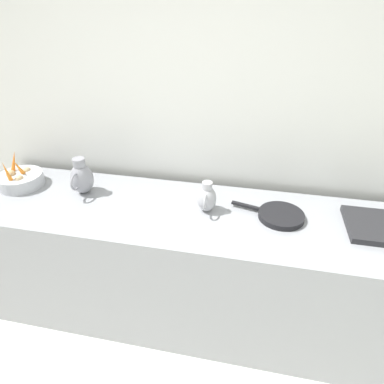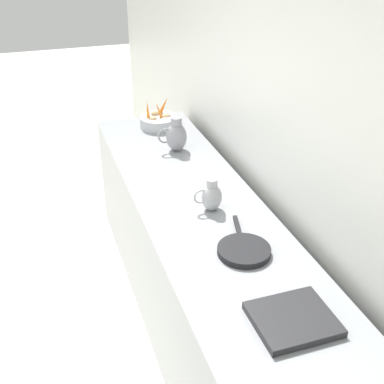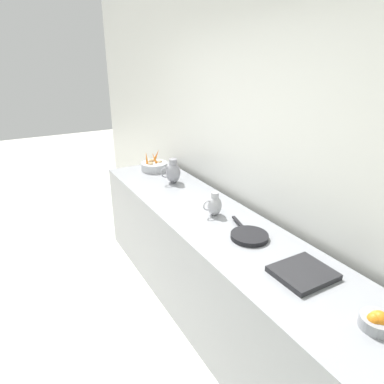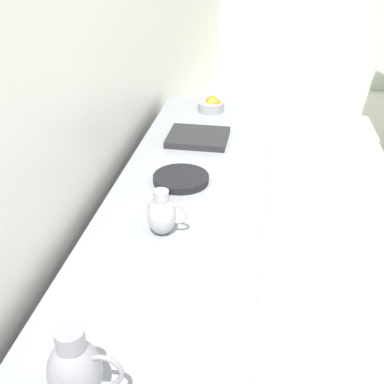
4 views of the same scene
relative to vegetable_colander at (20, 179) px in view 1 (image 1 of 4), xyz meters
name	(u,v)px [view 1 (image 1 of 4)]	position (x,y,z in m)	size (l,w,h in m)	color
tile_wall_left	(308,104)	(-0.39, 1.89, 0.53)	(0.10, 9.13, 3.00)	silver
prep_counter	(211,269)	(0.09, 1.39, -0.51)	(0.74, 3.31, 0.92)	gray
vegetable_colander	(20,179)	(0.00, 0.00, 0.00)	(0.30, 0.30, 0.22)	#ADAFB5
metal_pitcher_tall	(82,178)	(0.00, 0.48, 0.06)	(0.21, 0.15, 0.25)	gray
metal_pitcher_short	(207,198)	(0.05, 1.34, 0.04)	(0.17, 0.12, 0.20)	#A3A3A8
counter_sink_basin	(373,226)	(0.04, 2.31, -0.03)	(0.34, 0.30, 0.04)	#232326
skillet_on_counter	(280,215)	(0.03, 1.79, -0.03)	(0.27, 0.45, 0.03)	black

